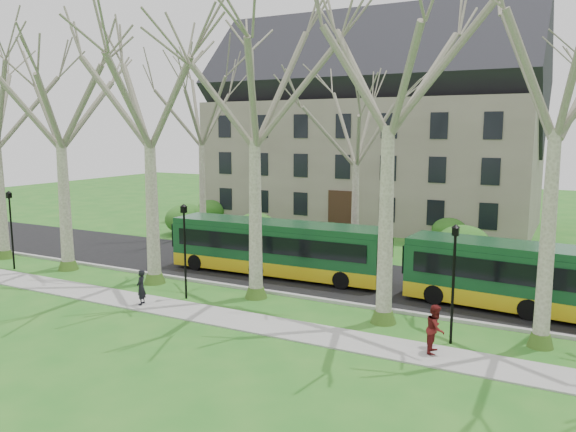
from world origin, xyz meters
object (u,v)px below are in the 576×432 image
at_px(bus_follow, 550,280).
at_px(pedestrian_b, 436,329).
at_px(bus_lead, 277,247).
at_px(pedestrian_a, 141,287).

relative_size(bus_follow, pedestrian_b, 6.94).
height_order(bus_lead, pedestrian_a, bus_lead).
bearing_deg(bus_follow, bus_lead, -178.05).
xyz_separation_m(pedestrian_a, pedestrian_b, (12.78, 0.55, 0.07)).
bearing_deg(pedestrian_a, pedestrian_b, 74.14).
relative_size(bus_lead, pedestrian_a, 7.54).
distance_m(bus_follow, pedestrian_b, 7.06).
distance_m(bus_lead, pedestrian_b, 12.11).
distance_m(bus_lead, bus_follow, 13.27).
height_order(bus_lead, pedestrian_b, bus_lead).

